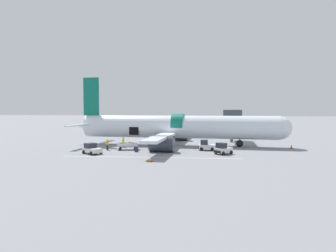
{
  "coord_description": "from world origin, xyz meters",
  "views": [
    {
      "loc": [
        8.88,
        -48.5,
        6.45
      ],
      "look_at": [
        -0.69,
        1.28,
        3.61
      ],
      "focal_mm": 32.0,
      "sensor_mm": 36.0,
      "label": 1
    }
  ],
  "objects_px": {
    "ground_crew_loader_a": "(107,144)",
    "ground_crew_loader_b": "(156,143)",
    "baggage_tug_rear": "(92,149)",
    "ground_crew_driver": "(123,142)",
    "suitcase_on_tarmac_upright": "(136,150)",
    "baggage_tug_mid": "(223,149)",
    "baggage_cart_loading": "(128,146)",
    "baggage_tug_lead": "(206,146)",
    "ground_crew_supervisor": "(154,144)",
    "airplane": "(176,128)"
  },
  "relations": [
    {
      "from": "baggage_tug_mid",
      "to": "ground_crew_driver",
      "type": "relative_size",
      "value": 1.54
    },
    {
      "from": "baggage_tug_mid",
      "to": "ground_crew_loader_b",
      "type": "distance_m",
      "value": 11.82
    },
    {
      "from": "baggage_tug_lead",
      "to": "ground_crew_driver",
      "type": "height_order",
      "value": "ground_crew_driver"
    },
    {
      "from": "baggage_tug_rear",
      "to": "ground_crew_loader_b",
      "type": "xyz_separation_m",
      "value": [
        7.71,
        7.59,
        0.24
      ]
    },
    {
      "from": "baggage_tug_lead",
      "to": "ground_crew_loader_b",
      "type": "distance_m",
      "value": 8.33
    },
    {
      "from": "ground_crew_driver",
      "to": "ground_crew_supervisor",
      "type": "distance_m",
      "value": 5.92
    },
    {
      "from": "baggage_tug_rear",
      "to": "ground_crew_loader_b",
      "type": "relative_size",
      "value": 1.92
    },
    {
      "from": "baggage_tug_lead",
      "to": "baggage_tug_mid",
      "type": "xyz_separation_m",
      "value": [
        2.65,
        -3.8,
        0.01
      ]
    },
    {
      "from": "baggage_cart_loading",
      "to": "ground_crew_loader_b",
      "type": "relative_size",
      "value": 2.5
    },
    {
      "from": "ground_crew_loader_b",
      "to": "baggage_tug_rear",
      "type": "bearing_deg",
      "value": -135.44
    },
    {
      "from": "airplane",
      "to": "baggage_tug_rear",
      "type": "height_order",
      "value": "airplane"
    },
    {
      "from": "airplane",
      "to": "ground_crew_supervisor",
      "type": "distance_m",
      "value": 6.61
    },
    {
      "from": "airplane",
      "to": "ground_crew_driver",
      "type": "distance_m",
      "value": 9.57
    },
    {
      "from": "baggage_tug_rear",
      "to": "suitcase_on_tarmac_upright",
      "type": "height_order",
      "value": "baggage_tug_rear"
    },
    {
      "from": "baggage_cart_loading",
      "to": "ground_crew_loader_b",
      "type": "bearing_deg",
      "value": 30.19
    },
    {
      "from": "baggage_tug_lead",
      "to": "ground_crew_driver",
      "type": "xyz_separation_m",
      "value": [
        -14.04,
        1.03,
        0.25
      ]
    },
    {
      "from": "baggage_tug_lead",
      "to": "airplane",
      "type": "bearing_deg",
      "value": 137.82
    },
    {
      "from": "baggage_tug_rear",
      "to": "ground_crew_driver",
      "type": "height_order",
      "value": "ground_crew_driver"
    },
    {
      "from": "baggage_cart_loading",
      "to": "ground_crew_driver",
      "type": "bearing_deg",
      "value": 123.1
    },
    {
      "from": "baggage_tug_lead",
      "to": "suitcase_on_tarmac_upright",
      "type": "bearing_deg",
      "value": -159.08
    },
    {
      "from": "ground_crew_loader_b",
      "to": "ground_crew_supervisor",
      "type": "bearing_deg",
      "value": -90.0
    },
    {
      "from": "baggage_tug_mid",
      "to": "suitcase_on_tarmac_upright",
      "type": "height_order",
      "value": "baggage_tug_mid"
    },
    {
      "from": "ground_crew_loader_a",
      "to": "baggage_tug_lead",
      "type": "bearing_deg",
      "value": 10.06
    },
    {
      "from": "airplane",
      "to": "baggage_tug_rear",
      "type": "relative_size",
      "value": 11.65
    },
    {
      "from": "ground_crew_supervisor",
      "to": "suitcase_on_tarmac_upright",
      "type": "bearing_deg",
      "value": -118.8
    },
    {
      "from": "airplane",
      "to": "baggage_tug_mid",
      "type": "xyz_separation_m",
      "value": [
        8.37,
        -9.0,
        -2.52
      ]
    },
    {
      "from": "ground_crew_loader_b",
      "to": "ground_crew_supervisor",
      "type": "xyz_separation_m",
      "value": [
        -0.0,
        -1.06,
        -0.03
      ]
    },
    {
      "from": "airplane",
      "to": "ground_crew_loader_b",
      "type": "bearing_deg",
      "value": -119.46
    },
    {
      "from": "baggage_tug_mid",
      "to": "baggage_cart_loading",
      "type": "height_order",
      "value": "baggage_tug_mid"
    },
    {
      "from": "baggage_tug_lead",
      "to": "baggage_cart_loading",
      "type": "bearing_deg",
      "value": -172.2
    },
    {
      "from": "airplane",
      "to": "baggage_tug_rear",
      "type": "xyz_separation_m",
      "value": [
        -10.28,
        -12.15,
        -2.54
      ]
    },
    {
      "from": "airplane",
      "to": "baggage_cart_loading",
      "type": "xyz_separation_m",
      "value": [
        -6.55,
        -6.87,
        -2.6
      ]
    },
    {
      "from": "baggage_tug_rear",
      "to": "ground_crew_driver",
      "type": "relative_size",
      "value": 1.85
    },
    {
      "from": "suitcase_on_tarmac_upright",
      "to": "baggage_cart_loading",
      "type": "bearing_deg",
      "value": 132.74
    },
    {
      "from": "baggage_cart_loading",
      "to": "suitcase_on_tarmac_upright",
      "type": "distance_m",
      "value": 3.04
    },
    {
      "from": "ground_crew_loader_a",
      "to": "ground_crew_supervisor",
      "type": "height_order",
      "value": "ground_crew_loader_a"
    },
    {
      "from": "ground_crew_loader_a",
      "to": "ground_crew_loader_b",
      "type": "distance_m",
      "value": 7.8
    },
    {
      "from": "airplane",
      "to": "ground_crew_loader_b",
      "type": "xyz_separation_m",
      "value": [
        -2.58,
        -4.56,
        -2.3
      ]
    },
    {
      "from": "airplane",
      "to": "suitcase_on_tarmac_upright",
      "type": "height_order",
      "value": "airplane"
    },
    {
      "from": "suitcase_on_tarmac_upright",
      "to": "airplane",
      "type": "bearing_deg",
      "value": 63.73
    },
    {
      "from": "baggage_cart_loading",
      "to": "ground_crew_loader_a",
      "type": "bearing_deg",
      "value": -161.28
    },
    {
      "from": "baggage_cart_loading",
      "to": "ground_crew_loader_b",
      "type": "xyz_separation_m",
      "value": [
        3.97,
        2.31,
        0.29
      ]
    },
    {
      "from": "baggage_tug_rear",
      "to": "suitcase_on_tarmac_upright",
      "type": "bearing_deg",
      "value": 27.81
    },
    {
      "from": "baggage_tug_rear",
      "to": "baggage_cart_loading",
      "type": "xyz_separation_m",
      "value": [
        3.74,
        5.28,
        -0.05
      ]
    },
    {
      "from": "ground_crew_supervisor",
      "to": "baggage_tug_lead",
      "type": "bearing_deg",
      "value": 2.94
    },
    {
      "from": "baggage_tug_mid",
      "to": "ground_crew_supervisor",
      "type": "bearing_deg",
      "value": 162.86
    },
    {
      "from": "baggage_tug_mid",
      "to": "ground_crew_loader_b",
      "type": "relative_size",
      "value": 1.6
    },
    {
      "from": "baggage_tug_mid",
      "to": "baggage_tug_rear",
      "type": "bearing_deg",
      "value": -170.4
    },
    {
      "from": "ground_crew_loader_a",
      "to": "suitcase_on_tarmac_upright",
      "type": "distance_m",
      "value": 5.3
    },
    {
      "from": "suitcase_on_tarmac_upright",
      "to": "ground_crew_loader_a",
      "type": "bearing_deg",
      "value": 167.04
    }
  ]
}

